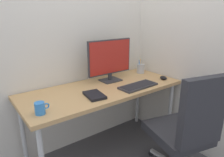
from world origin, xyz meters
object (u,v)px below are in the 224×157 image
office_chair (186,127)px  coffee_mug (40,108)px  mouse (163,78)px  monitor (110,59)px  keyboard (138,86)px  pen_holder (141,68)px  notebook (94,95)px

office_chair → coffee_mug: office_chair is taller
mouse → coffee_mug: bearing=-172.9°
monitor → mouse: (0.50, -0.33, -0.22)m
office_chair → keyboard: (-0.06, 0.54, 0.23)m
coffee_mug → office_chair: bearing=-27.9°
pen_holder → coffee_mug: (-1.36, -0.34, -0.01)m
mouse → notebook: mouse is taller
office_chair → pen_holder: (0.32, 0.89, 0.28)m
mouse → keyboard: bearing=-172.0°
notebook → coffee_mug: size_ratio=2.03×
pen_holder → coffee_mug: 1.40m
office_chair → notebook: 0.84m
office_chair → coffee_mug: bearing=152.1°
monitor → coffee_mug: size_ratio=4.93×
monitor → mouse: bearing=-33.8°
notebook → coffee_mug: (-0.49, -0.04, 0.03)m
mouse → notebook: bearing=-175.8°
office_chair → pen_holder: 0.99m
keyboard → notebook: bearing=173.9°
monitor → notebook: bearing=-143.4°
monitor → pen_holder: 0.52m
coffee_mug → keyboard: bearing=-0.5°
keyboard → pen_holder: (0.38, 0.35, 0.05)m
mouse → office_chair: bearing=-114.4°
monitor → office_chair: bearing=-79.6°
pen_holder → coffee_mug: bearing=-165.8°
monitor → pen_holder: size_ratio=3.17×
keyboard → coffee_mug: 0.98m
monitor → pen_holder: monitor is taller
mouse → notebook: size_ratio=0.40×
monitor → mouse: size_ratio=6.04×
pen_holder → monitor: bearing=-178.1°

